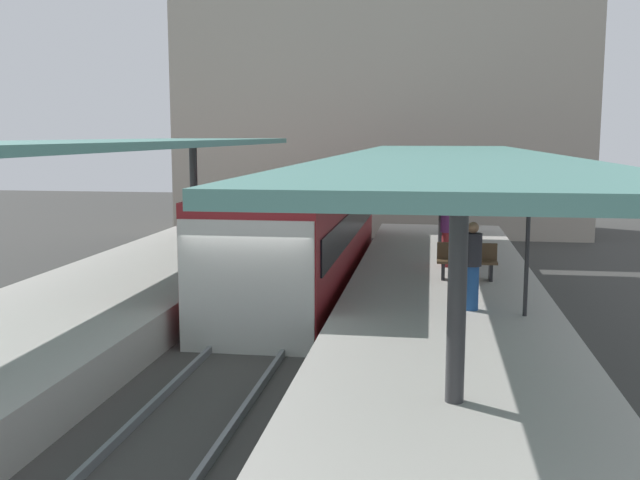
{
  "coord_description": "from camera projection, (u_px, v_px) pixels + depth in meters",
  "views": [
    {
      "loc": [
        3.45,
        -14.08,
        4.39
      ],
      "look_at": [
        0.75,
        3.73,
        1.8
      ],
      "focal_mm": 41.19,
      "sensor_mm": 36.0,
      "label": 1
    }
  ],
  "objects": [
    {
      "name": "passenger_near_bench",
      "position": [
        447.0,
        232.0,
        18.91
      ],
      "size": [
        0.36,
        0.36,
        1.73
      ],
      "color": "maroon",
      "rests_on": "platform_right"
    },
    {
      "name": "ground_plane",
      "position": [
        256.0,
        353.0,
        14.91
      ],
      "size": [
        80.0,
        80.0,
        0.0
      ],
      "primitive_type": "plane",
      "color": "#383835"
    },
    {
      "name": "platform_right",
      "position": [
        446.0,
        336.0,
        14.28
      ],
      "size": [
        4.4,
        28.0,
        1.0
      ],
      "primitive_type": "cube",
      "color": "#ADA8A0",
      "rests_on": "ground_plane"
    },
    {
      "name": "platform_left",
      "position": [
        80.0,
        322.0,
        15.41
      ],
      "size": [
        4.4,
        28.0,
        1.0
      ],
      "primitive_type": "cube",
      "color": "#ADA8A0",
      "rests_on": "ground_plane"
    },
    {
      "name": "passenger_mid_platform",
      "position": [
        472.0,
        264.0,
        14.21
      ],
      "size": [
        0.36,
        0.36,
        1.73
      ],
      "color": "navy",
      "rests_on": "platform_right"
    },
    {
      "name": "rail_far_side",
      "position": [
        291.0,
        341.0,
        14.77
      ],
      "size": [
        0.08,
        28.0,
        0.14
      ],
      "primitive_type": "cube",
      "color": "slate",
      "rests_on": "track_ballast"
    },
    {
      "name": "canopy_right",
      "position": [
        449.0,
        159.0,
        15.16
      ],
      "size": [
        4.18,
        21.0,
        3.01
      ],
      "color": "#333335",
      "rests_on": "platform_right"
    },
    {
      "name": "canopy_left",
      "position": [
        102.0,
        146.0,
        16.26
      ],
      "size": [
        4.18,
        21.0,
        3.26
      ],
      "color": "#333335",
      "rests_on": "platform_left"
    },
    {
      "name": "platform_bench",
      "position": [
        467.0,
        260.0,
        17.28
      ],
      "size": [
        1.4,
        0.41,
        0.86
      ],
      "color": "black",
      "rests_on": "platform_right"
    },
    {
      "name": "rail_near_side",
      "position": [
        222.0,
        338.0,
        14.98
      ],
      "size": [
        0.08,
        28.0,
        0.14
      ],
      "primitive_type": "cube",
      "color": "slate",
      "rests_on": "track_ballast"
    },
    {
      "name": "station_building_backdrop",
      "position": [
        381.0,
        110.0,
        33.54
      ],
      "size": [
        18.0,
        6.0,
        11.0
      ],
      "primitive_type": "cube",
      "color": "#A89E8E",
      "rests_on": "ground_plane"
    },
    {
      "name": "platform_sign",
      "position": [
        528.0,
        231.0,
        13.62
      ],
      "size": [
        0.9,
        0.08,
        2.21
      ],
      "color": "#262628",
      "rests_on": "platform_right"
    },
    {
      "name": "track_ballast",
      "position": [
        256.0,
        348.0,
        14.9
      ],
      "size": [
        3.2,
        28.0,
        0.2
      ],
      "primitive_type": "cube",
      "color": "#423F3D",
      "rests_on": "ground_plane"
    },
    {
      "name": "commuter_train",
      "position": [
        304.0,
        232.0,
        20.25
      ],
      "size": [
        2.78,
        13.03,
        3.1
      ],
      "color": "maroon",
      "rests_on": "track_ballast"
    }
  ]
}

